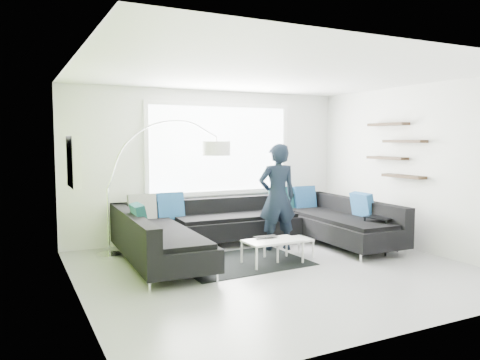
% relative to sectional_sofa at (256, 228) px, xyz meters
% --- Properties ---
extents(ground, '(5.50, 5.50, 0.00)m').
position_rel_sectional_sofa_xyz_m(ground, '(-0.21, -1.02, -0.41)').
color(ground, gray).
rests_on(ground, ground).
extents(room_shell, '(5.54, 5.04, 2.82)m').
position_rel_sectional_sofa_xyz_m(room_shell, '(-0.17, -0.81, 1.40)').
color(room_shell, silver).
rests_on(room_shell, ground).
extents(sectional_sofa, '(4.39, 2.79, 0.93)m').
position_rel_sectional_sofa_xyz_m(sectional_sofa, '(0.00, 0.00, 0.00)').
color(sectional_sofa, black).
rests_on(sectional_sofa, ground).
extents(rug, '(2.00, 1.50, 0.01)m').
position_rel_sectional_sofa_xyz_m(rug, '(-0.51, -0.44, -0.40)').
color(rug, black).
rests_on(rug, ground).
extents(coffee_table, '(1.13, 0.68, 0.36)m').
position_rel_sectional_sofa_xyz_m(coffee_table, '(0.10, -0.63, -0.23)').
color(coffee_table, white).
rests_on(coffee_table, ground).
extents(arc_lamp, '(2.21, 1.28, 2.21)m').
position_rel_sectional_sofa_xyz_m(arc_lamp, '(-2.25, 0.83, 0.70)').
color(arc_lamp, white).
rests_on(arc_lamp, ground).
extents(side_table, '(0.54, 0.54, 0.60)m').
position_rel_sectional_sofa_xyz_m(side_table, '(1.90, -0.89, -0.11)').
color(side_table, black).
rests_on(side_table, ground).
extents(person, '(0.80, 0.65, 1.81)m').
position_rel_sectional_sofa_xyz_m(person, '(0.42, 0.03, 0.50)').
color(person, black).
rests_on(person, ground).
extents(laptop, '(0.41, 0.29, 0.03)m').
position_rel_sectional_sofa_xyz_m(laptop, '(-0.13, -0.59, -0.03)').
color(laptop, black).
rests_on(laptop, coffee_table).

